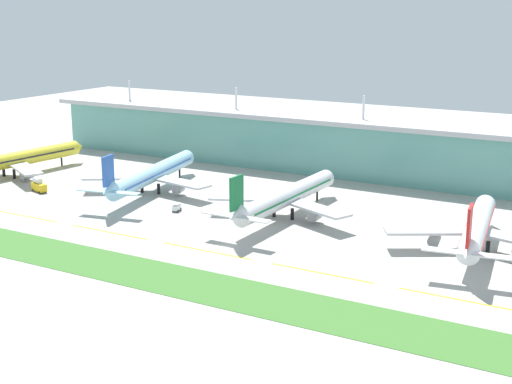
{
  "coord_description": "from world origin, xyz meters",
  "views": [
    {
      "loc": [
        102.31,
        -161.51,
        64.17
      ],
      "look_at": [
        -9.59,
        33.78,
        7.0
      ],
      "focal_mm": 51.85,
      "sensor_mm": 36.0,
      "label": 1
    }
  ],
  "objects": [
    {
      "name": "taxiway_stripe_mid_east",
      "position": [
        31.0,
        -4.83,
        0.02
      ],
      "size": [
        28.0,
        0.7,
        0.04
      ],
      "primitive_type": "cube",
      "color": "yellow",
      "rests_on": "ground"
    },
    {
      "name": "terminal_building",
      "position": [
        -0.0,
        103.89,
        11.34
      ],
      "size": [
        288.0,
        34.0,
        31.28
      ],
      "color": "#5B9E93",
      "rests_on": "ground"
    },
    {
      "name": "airliner_near_middle",
      "position": [
        -54.94,
        39.3,
        6.45
      ],
      "size": [
        47.83,
        68.82,
        18.9
      ],
      "color": "#9ED1EA",
      "rests_on": "ground"
    },
    {
      "name": "taxiway_stripe_east",
      "position": [
        65.0,
        -4.83,
        0.02
      ],
      "size": [
        28.0,
        0.7,
        0.04
      ],
      "primitive_type": "cube",
      "color": "yellow",
      "rests_on": "ground"
    },
    {
      "name": "taxiway_stripe_mid_west",
      "position": [
        -37.0,
        -4.83,
        0.02
      ],
      "size": [
        28.0,
        0.7,
        0.04
      ],
      "primitive_type": "cube",
      "color": "yellow",
      "rests_on": "ground"
    },
    {
      "name": "taxiway_stripe_centre",
      "position": [
        -3.0,
        -4.83,
        0.02
      ],
      "size": [
        28.0,
        0.7,
        0.04
      ],
      "primitive_type": "cube",
      "color": "yellow",
      "rests_on": "ground"
    },
    {
      "name": "airliner_center",
      "position": [
        0.44,
        34.66,
        6.45
      ],
      "size": [
        48.8,
        66.86,
        18.9
      ],
      "color": "silver",
      "rests_on": "ground"
    },
    {
      "name": "airliner_nearest",
      "position": [
        -116.33,
        31.77,
        6.46
      ],
      "size": [
        48.55,
        70.57,
        18.9
      ],
      "color": "yellow",
      "rests_on": "ground"
    },
    {
      "name": "grass_verge",
      "position": [
        0.0,
        -26.76,
        0.05
      ],
      "size": [
        300.0,
        18.0,
        0.1
      ],
      "primitive_type": "cube",
      "color": "#3D702D",
      "rests_on": "ground"
    },
    {
      "name": "baggage_cart",
      "position": [
        -32.96,
        23.46,
        1.26
      ],
      "size": [
        2.72,
        3.92,
        2.48
      ],
      "color": "silver",
      "rests_on": "ground"
    },
    {
      "name": "ground_plane",
      "position": [
        0.0,
        0.0,
        0.0
      ],
      "size": [
        600.0,
        600.0,
        0.0
      ],
      "primitive_type": "plane",
      "color": "#A8A59E"
    },
    {
      "name": "fuel_truck",
      "position": [
        -90.21,
        19.99,
        2.26
      ],
      "size": [
        7.65,
        4.64,
        4.95
      ],
      "color": "gold",
      "rests_on": "ground"
    },
    {
      "name": "airliner_far_middle",
      "position": [
        59.93,
        30.99,
        6.44
      ],
      "size": [
        48.29,
        59.23,
        18.9
      ],
      "color": "white",
      "rests_on": "ground"
    },
    {
      "name": "taxiway_stripe_west",
      "position": [
        -71.0,
        -4.83,
        0.02
      ],
      "size": [
        28.0,
        0.7,
        0.04
      ],
      "primitive_type": "cube",
      "color": "yellow",
      "rests_on": "ground"
    }
  ]
}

